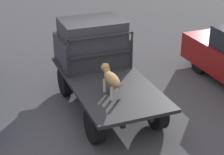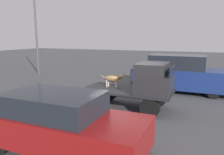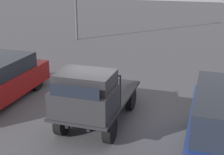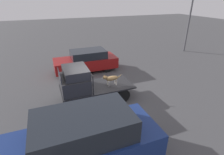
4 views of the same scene
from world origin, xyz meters
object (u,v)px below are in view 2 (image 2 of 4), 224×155
Objects in this scene: parked_pickup_far at (180,74)px; light_pole_near at (35,14)px; dog at (114,79)px; parked_sedan at (60,122)px; flatbed_truck at (127,95)px.

parked_pickup_far is 0.68× the size of light_pole_near.
light_pole_near reaches higher than dog.
parked_pickup_far reaches higher than parked_sedan.
flatbed_truck is 11.99m from light_pole_near.
dog is 4.34m from parked_sedan.
dog is 11.12m from light_pole_near.
parked_sedan reaches higher than flatbed_truck.
flatbed_truck is at bearing -120.17° from parked_pickup_far.
parked_sedan is (-0.43, -4.12, 0.22)m from flatbed_truck.
parked_sedan is 0.58× the size of light_pole_near.
parked_pickup_far reaches higher than flatbed_truck.
light_pole_near is at bearing 127.03° from parked_sedan.
dog is at bearing -129.56° from parked_pickup_far.
light_pole_near reaches higher than parked_sedan.
flatbed_truck is 0.96m from dog.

